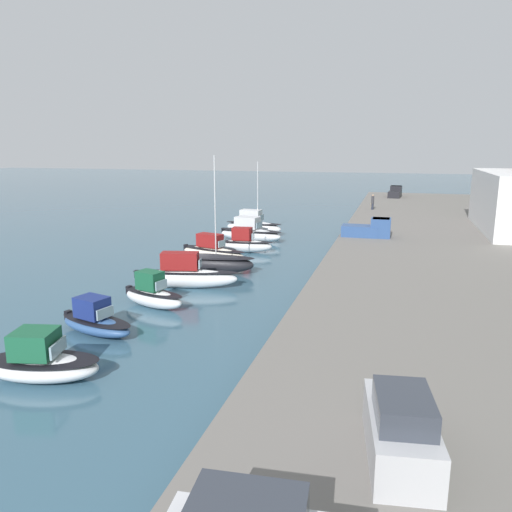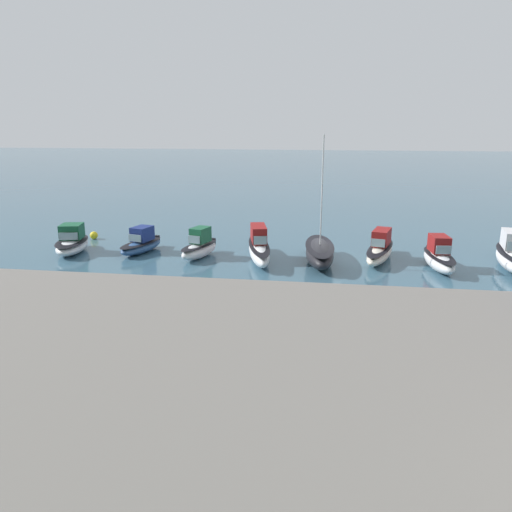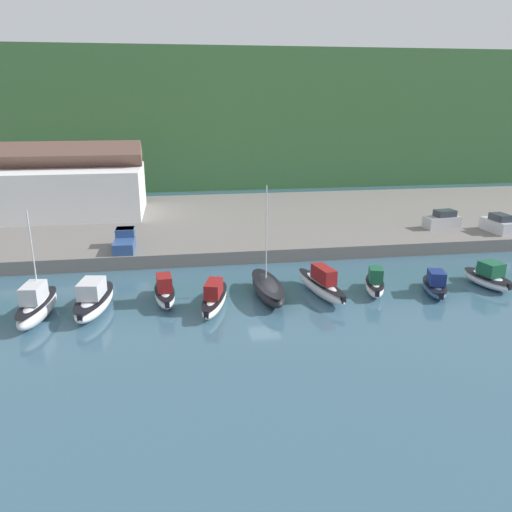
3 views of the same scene
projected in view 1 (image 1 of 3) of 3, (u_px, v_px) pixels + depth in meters
The scene contains 15 objects.
ground_plane at pixel (195, 270), 42.13m from camera, with size 320.00×320.00×0.00m, color #385B70.
moored_boat_0 at pixel (253, 226), 58.41m from camera, with size 2.59×7.06×8.48m.
moored_boat_1 at pixel (250, 232), 54.39m from camera, with size 3.35×7.50×2.72m.
moored_boat_2 at pixel (244, 243), 49.00m from camera, with size 2.14×5.63×2.45m.
moored_boat_3 at pixel (212, 250), 45.75m from camera, with size 3.34×7.02×2.39m.
moored_boat_4 at pixel (210, 263), 41.03m from camera, with size 2.68×7.72×9.55m.
moored_boat_5 at pixel (184, 275), 36.69m from camera, with size 3.20×7.97×2.67m.
moored_boat_6 at pixel (153, 294), 32.30m from camera, with size 2.80×4.96×2.38m.
moored_boat_7 at pixel (95, 321), 27.75m from camera, with size 2.99×5.27×2.10m.
moored_boat_8 at pixel (41, 362), 22.26m from camera, with size 3.32×5.55×2.32m.
parked_car_0 at pixel (401, 430), 14.32m from camera, with size 4.40×2.35×2.16m.
pickup_truck_0 at pixel (395, 192), 87.76m from camera, with size 4.89×2.40×1.90m.
pickup_truck_1 at pixel (371, 229), 49.49m from camera, with size 2.02×4.73×1.90m.
person_on_quay at pixel (373, 202), 70.43m from camera, with size 0.40×0.40×2.14m.
dog_on_quay at pixel (371, 204), 73.48m from camera, with size 0.88×0.44×0.68m.
Camera 1 is at (37.90, 16.13, 10.30)m, focal length 35.00 mm.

